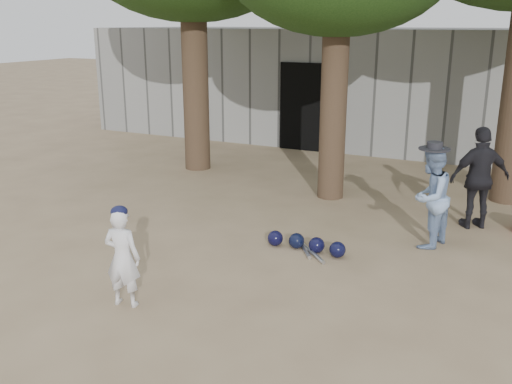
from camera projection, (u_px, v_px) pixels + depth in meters
The scene contains 7 objects.
ground at pixel (181, 276), 7.39m from camera, with size 70.00×70.00×0.00m, color #937C5E.
boy_player at pixel (122, 258), 6.48m from camera, with size 0.43×0.28×1.17m, color silver.
spectator_blue at pixel (430, 197), 8.19m from camera, with size 0.72×0.56×1.49m, color #7E9AC4.
spectator_dark at pixel (480, 178), 8.92m from camera, with size 0.95×0.40×1.63m, color black.
back_building at pixel (383, 84), 15.86m from camera, with size 16.00×5.24×3.00m.
helmet_row at pixel (306, 243), 8.17m from camera, with size 1.19×0.29×0.23m.
bat_pile at pixel (308, 250), 8.14m from camera, with size 0.68×0.71×0.06m.
Camera 1 is at (3.83, -5.66, 3.16)m, focal length 40.00 mm.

